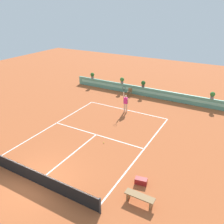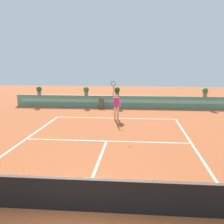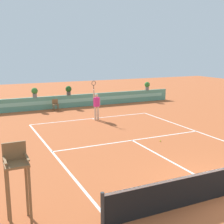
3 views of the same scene
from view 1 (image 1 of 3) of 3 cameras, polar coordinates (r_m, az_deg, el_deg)
The scene contains 13 objects.
ground_plane at distance 18.58m, azimuth -4.53°, elevation -6.03°, with size 60.00×60.00×0.00m, color #B2562D.
court_lines at distance 19.09m, azimuth -3.34°, elevation -5.07°, with size 8.32×11.94×0.01m.
net at distance 14.64m, azimuth -18.17°, elevation -14.55°, with size 8.92×0.10×1.00m.
back_wall_barrier at distance 26.77m, azimuth 7.89°, elevation 4.92°, with size 18.00×0.21×1.00m.
ball_kid_chair at distance 26.69m, azimuth 4.32°, elevation 4.98°, with size 0.44×0.44×0.85m.
bench_courtside at distance 13.03m, azimuth 6.71°, elevation -19.86°, with size 1.60×0.44×0.51m.
gear_bag at distance 14.25m, azimuth 7.03°, elevation -16.28°, with size 0.70×0.36×0.36m, color maroon.
tennis_player at distance 22.23m, azimuth 3.30°, elevation 2.42°, with size 0.62×0.27×2.58m.
tennis_ball_near_baseline at distance 17.74m, azimuth -2.03°, elevation -7.45°, with size 0.07×0.07×0.07m, color #CCE033.
potted_plant_far_right at distance 24.94m, azimuth 23.18°, elevation 3.83°, with size 0.48×0.48×0.72m.
potted_plant_far_left at distance 29.62m, azimuth -4.77°, elevation 8.88°, with size 0.48×0.48×0.72m.
potted_plant_centre at distance 26.55m, azimuth 7.57°, elevation 6.86°, with size 0.48×0.48×0.72m.
potted_plant_left at distance 27.59m, azimuth 2.45°, elevation 7.74°, with size 0.48×0.48×0.72m.
Camera 1 is at (9.11, -7.11, 9.50)m, focal length 37.74 mm.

